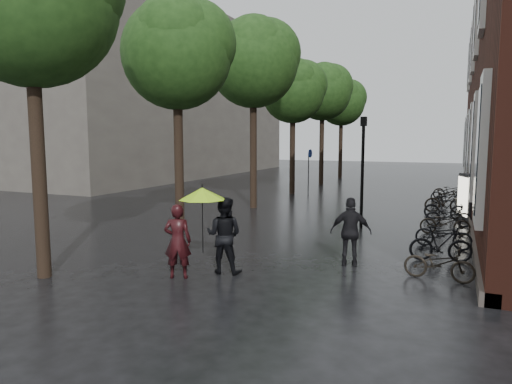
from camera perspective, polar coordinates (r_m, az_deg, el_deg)
The scene contains 11 objects.
ground at distance 8.86m, azimuth -12.07°, elevation -15.18°, with size 120.00×120.00×0.00m, color black.
bg_building at distance 44.00m, azimuth -14.30°, elevation 11.36°, with size 16.00×30.00×14.00m, color #47423D.
street_trees at distance 24.42m, azimuth 2.33°, elevation 13.90°, with size 4.33×34.03×8.91m.
person_burgundy at distance 10.92m, azimuth -9.77°, elevation -6.06°, with size 0.65×0.42×1.77m, color black.
person_black at distance 11.20m, azimuth -4.01°, elevation -5.39°, with size 0.91×0.71×1.88m, color black.
lime_umbrella at distance 10.80m, azimuth -6.74°, elevation -0.21°, with size 1.12×1.12×1.65m.
pedestrian_walking at distance 12.04m, azimuth 11.76°, elevation -4.89°, with size 1.04×0.44×1.78m, color black.
parked_bicycles at distance 19.66m, azimuth 22.73°, elevation -2.09°, with size 1.99×16.23×1.04m.
ad_lightbox at distance 19.92m, azimuth 24.82°, elevation -0.64°, with size 0.29×1.25×1.88m.
lamp_post at distance 16.92m, azimuth 13.19°, elevation 3.76°, with size 0.21×0.21×4.05m.
cycle_sign at distance 26.85m, azimuth 6.67°, elevation 3.41°, with size 0.14×0.48×2.66m.
Camera 1 is at (4.87, -6.64, 3.28)m, focal length 32.00 mm.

